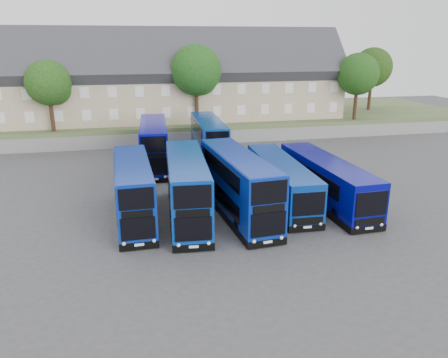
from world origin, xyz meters
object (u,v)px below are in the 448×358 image
(tree_far, at_px, (373,69))
(dd_front_mid, at_px, (187,189))
(coach_east_a, at_px, (281,182))
(tree_mid, at_px, (197,72))
(tree_west, at_px, (50,84))
(tree_east, at_px, (358,76))
(dd_front_left, at_px, (134,192))

(tree_far, bearing_deg, dd_front_mid, -135.58)
(coach_east_a, distance_m, tree_mid, 22.84)
(dd_front_mid, relative_size, tree_west, 1.40)
(coach_east_a, xyz_separation_m, tree_east, (17.27, 21.21, 5.86))
(dd_front_mid, height_order, coach_east_a, dd_front_mid)
(dd_front_left, bearing_deg, coach_east_a, 4.01)
(tree_east, distance_m, tree_far, 9.23)
(tree_west, height_order, tree_far, tree_far)
(coach_east_a, bearing_deg, tree_far, 52.31)
(tree_west, bearing_deg, tree_far, 9.46)
(tree_far, bearing_deg, tree_mid, -165.96)
(tree_east, bearing_deg, tree_west, -180.00)
(coach_east_a, relative_size, tree_far, 1.33)
(coach_east_a, xyz_separation_m, tree_west, (-18.73, 21.21, 5.52))
(dd_front_mid, distance_m, coach_east_a, 7.39)
(coach_east_a, height_order, tree_far, tree_far)
(dd_front_left, height_order, tree_west, tree_west)
(tree_far, bearing_deg, dd_front_left, -139.26)
(dd_front_left, xyz_separation_m, dd_front_mid, (3.49, -0.60, 0.13))
(dd_front_left, xyz_separation_m, tree_mid, (7.95, 22.75, 6.13))
(dd_front_left, xyz_separation_m, tree_far, (33.95, 29.25, 5.80))
(dd_front_mid, distance_m, tree_far, 43.02)
(dd_front_mid, height_order, tree_far, tree_far)
(tree_west, relative_size, tree_far, 0.88)
(coach_east_a, distance_m, tree_east, 27.98)
(tree_far, bearing_deg, tree_east, -130.60)
(tree_east, bearing_deg, dd_front_mid, -136.96)
(dd_front_left, relative_size, tree_east, 1.22)
(tree_west, distance_m, tree_mid, 16.04)
(tree_west, bearing_deg, dd_front_mid, -63.19)
(coach_east_a, height_order, tree_west, tree_west)
(tree_west, xyz_separation_m, tree_far, (42.00, 7.00, 0.68))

